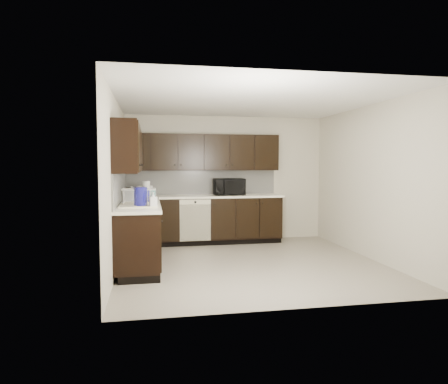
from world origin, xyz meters
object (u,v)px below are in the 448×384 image
object	(u,v)px
microwave	(229,187)
storage_bin	(139,195)
toaster_oven	(143,191)
sink	(139,209)
blue_pitcher	(141,197)

from	to	relation	value
microwave	storage_bin	bearing A→B (deg)	-148.96
toaster_oven	storage_bin	size ratio (longest dim) A/B	0.61
sink	storage_bin	size ratio (longest dim) A/B	1.62
storage_bin	blue_pitcher	distance (m)	0.85
toaster_oven	blue_pitcher	distance (m)	1.99
toaster_oven	microwave	bearing A→B (deg)	-23.98
microwave	blue_pitcher	xyz separation A→B (m)	(-1.64, -1.87, -0.02)
blue_pitcher	sink	bearing A→B (deg)	75.80
microwave	sink	bearing A→B (deg)	-135.44
toaster_oven	blue_pitcher	xyz separation A→B (m)	(0.01, -1.99, 0.04)
microwave	storage_bin	xyz separation A→B (m)	(-1.69, -1.02, -0.06)
blue_pitcher	toaster_oven	bearing A→B (deg)	68.33
blue_pitcher	microwave	bearing A→B (deg)	26.88
toaster_oven	storage_bin	bearing A→B (deg)	-112.00
microwave	toaster_oven	world-z (taller)	microwave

